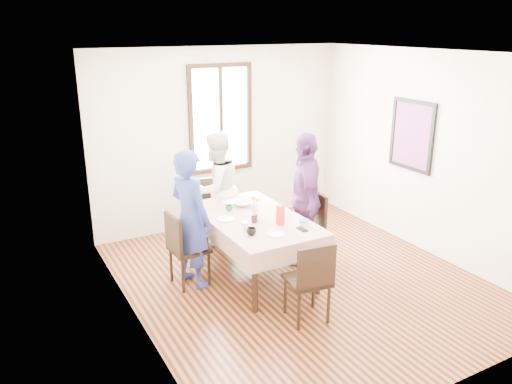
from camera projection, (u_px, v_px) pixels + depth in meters
ground at (300, 279)px, 6.27m from camera, size 4.50×4.50×0.00m
back_wall at (220, 138)px, 7.72m from camera, size 4.00×0.00×4.00m
right_wall at (428, 154)px, 6.76m from camera, size 0.00×4.50×4.50m
window_frame at (220, 119)px, 7.61m from camera, size 1.02×0.06×1.62m
window_pane at (220, 118)px, 7.61m from camera, size 0.90×0.02×1.50m
art_poster at (412, 135)px, 6.94m from camera, size 0.04×0.76×0.96m
dining_table at (254, 246)px, 6.30m from camera, size 0.95×1.69×0.75m
tablecloth at (254, 218)px, 6.18m from camera, size 1.07×1.81×0.01m
chair_left at (189, 249)px, 6.04m from camera, size 0.45×0.45×0.91m
chair_right at (305, 227)px, 6.68m from camera, size 0.49×0.49×0.91m
chair_far at (215, 212)px, 7.24m from camera, size 0.48×0.48×0.91m
chair_near at (307, 280)px, 5.31m from camera, size 0.47×0.47×0.91m
person_left at (190, 219)px, 5.93m from camera, size 0.56×0.70×1.66m
person_far at (215, 189)px, 7.11m from camera, size 0.92×0.79×1.61m
person_right at (305, 198)px, 6.54m from camera, size 0.80×1.09×1.72m
mug_black at (251, 232)px, 5.64m from camera, size 0.14×0.14×0.08m
mug_flag at (281, 213)px, 6.18m from camera, size 0.12×0.12×0.09m
mug_green at (229, 208)px, 6.39m from camera, size 0.13×0.13×0.07m
serving_bowl at (243, 203)px, 6.56m from camera, size 0.29×0.29×0.06m
juice_carton at (280, 215)px, 5.92m from camera, size 0.07×0.07×0.23m
butter_tub at (304, 223)px, 5.93m from camera, size 0.11×0.11×0.05m
jam_jar at (254, 219)px, 6.00m from camera, size 0.07×0.07×0.10m
drinking_glass at (245, 226)px, 5.79m from camera, size 0.07×0.07×0.09m
smartphone at (302, 229)px, 5.80m from camera, size 0.08×0.16×0.01m
flower_vase at (255, 211)px, 6.18m from camera, size 0.07×0.07×0.15m
plate_left at (225, 219)px, 6.11m from camera, size 0.20×0.20×0.01m
plate_far at (230, 202)px, 6.68m from camera, size 0.20×0.20×0.01m
plate_near at (276, 234)px, 5.66m from camera, size 0.20×0.20×0.01m
butter_lid at (304, 220)px, 5.92m from camera, size 0.12×0.12×0.01m
flower_bunch at (255, 201)px, 6.14m from camera, size 0.09×0.09×0.10m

